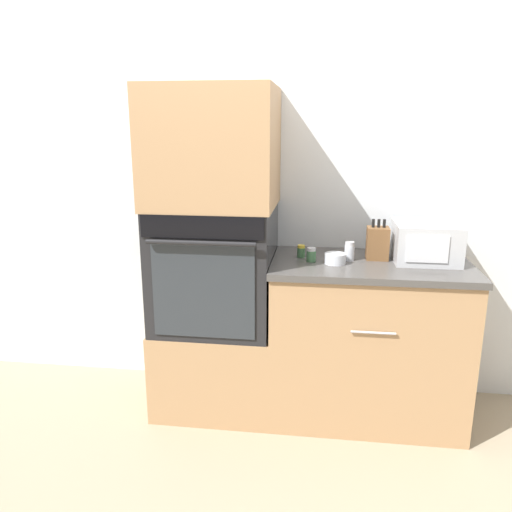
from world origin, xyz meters
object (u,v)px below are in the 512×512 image
(bowl, at_px, (335,258))
(condiment_jar_near, at_px, (349,251))
(knife_block, at_px, (378,243))
(condiment_jar_mid, at_px, (311,255))
(wall_oven, at_px, (215,266))
(condiment_jar_far, at_px, (301,251))
(microwave, at_px, (425,242))

(bowl, height_order, condiment_jar_near, condiment_jar_near)
(knife_block, distance_m, condiment_jar_near, 0.17)
(bowl, height_order, condiment_jar_mid, condiment_jar_mid)
(wall_oven, bearing_deg, condiment_jar_near, 1.66)
(condiment_jar_mid, height_order, condiment_jar_far, condiment_jar_mid)
(condiment_jar_mid, xyz_separation_m, condiment_jar_far, (-0.06, 0.08, -0.00))
(wall_oven, distance_m, condiment_jar_near, 0.75)
(wall_oven, bearing_deg, microwave, 3.95)
(wall_oven, xyz_separation_m, knife_block, (0.89, 0.07, 0.15))
(wall_oven, xyz_separation_m, condiment_jar_near, (0.74, 0.02, 0.11))
(knife_block, distance_m, condiment_jar_mid, 0.38)
(condiment_jar_near, xyz_separation_m, condiment_jar_far, (-0.26, 0.03, -0.02))
(wall_oven, bearing_deg, condiment_jar_mid, -3.32)
(knife_block, bearing_deg, wall_oven, -175.43)
(microwave, height_order, bowl, microwave)
(knife_block, height_order, condiment_jar_near, knife_block)
(condiment_jar_mid, bearing_deg, condiment_jar_near, 14.44)
(microwave, height_order, condiment_jar_far, microwave)
(condiment_jar_near, relative_size, condiment_jar_far, 1.48)
(condiment_jar_far, bearing_deg, condiment_jar_near, -6.57)
(knife_block, bearing_deg, microwave, 1.74)
(bowl, distance_m, condiment_jar_mid, 0.13)
(wall_oven, relative_size, condiment_jar_mid, 8.97)
(microwave, xyz_separation_m, condiment_jar_mid, (-0.61, -0.11, -0.07))
(condiment_jar_near, bearing_deg, microwave, 8.10)
(wall_oven, xyz_separation_m, condiment_jar_mid, (0.54, -0.03, 0.09))
(knife_block, relative_size, condiment_jar_far, 3.20)
(microwave, height_order, condiment_jar_near, microwave)
(wall_oven, height_order, bowl, wall_oven)
(bowl, xyz_separation_m, condiment_jar_far, (-0.19, 0.11, 0.01))
(knife_block, bearing_deg, condiment_jar_far, -177.28)
(wall_oven, xyz_separation_m, condiment_jar_far, (0.48, 0.05, 0.09))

